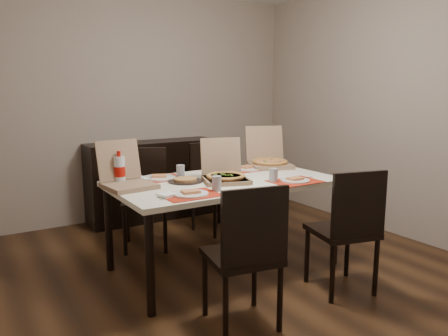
{
  "coord_description": "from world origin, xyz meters",
  "views": [
    {
      "loc": [
        -1.91,
        -2.85,
        1.48
      ],
      "look_at": [
        -0.07,
        0.12,
        0.85
      ],
      "focal_mm": 35.0,
      "sensor_mm": 36.0,
      "label": 1
    }
  ],
  "objects_px": {
    "dip_bowl": "(225,174)",
    "dining_table": "(224,188)",
    "chair_far_left": "(145,193)",
    "chair_near_right": "(348,226)",
    "soda_bottle": "(120,171)",
    "chair_near_left": "(246,251)",
    "chair_far_right": "(212,182)",
    "sideboard": "(153,180)",
    "pizza_box_center": "(224,175)"
  },
  "relations": [
    {
      "from": "chair_near_left",
      "to": "chair_far_right",
      "type": "xyz_separation_m",
      "value": [
        0.84,
        1.84,
        0.0
      ]
    },
    {
      "from": "chair_near_right",
      "to": "chair_far_right",
      "type": "relative_size",
      "value": 1.0
    },
    {
      "from": "chair_near_right",
      "to": "soda_bottle",
      "type": "bearing_deg",
      "value": 138.29
    },
    {
      "from": "dining_table",
      "to": "chair_far_right",
      "type": "height_order",
      "value": "chair_far_right"
    },
    {
      "from": "chair_near_right",
      "to": "chair_far_right",
      "type": "xyz_separation_m",
      "value": [
        -0.07,
        1.82,
        0.0
      ]
    },
    {
      "from": "dining_table",
      "to": "chair_far_right",
      "type": "xyz_separation_m",
      "value": [
        0.44,
        0.94,
        -0.17
      ]
    },
    {
      "from": "dining_table",
      "to": "pizza_box_center",
      "type": "height_order",
      "value": "pizza_box_center"
    },
    {
      "from": "chair_far_left",
      "to": "chair_far_right",
      "type": "height_order",
      "value": "same"
    },
    {
      "from": "chair_near_left",
      "to": "chair_near_right",
      "type": "bearing_deg",
      "value": 1.31
    },
    {
      "from": "sideboard",
      "to": "chair_far_left",
      "type": "xyz_separation_m",
      "value": [
        -0.42,
        -0.81,
        0.06
      ]
    },
    {
      "from": "sideboard",
      "to": "soda_bottle",
      "type": "distance_m",
      "value": 1.68
    },
    {
      "from": "chair_near_right",
      "to": "dip_bowl",
      "type": "relative_size",
      "value": 7.09
    },
    {
      "from": "sideboard",
      "to": "chair_far_right",
      "type": "distance_m",
      "value": 0.81
    },
    {
      "from": "dining_table",
      "to": "pizza_box_center",
      "type": "bearing_deg",
      "value": -120.45
    },
    {
      "from": "dip_bowl",
      "to": "soda_bottle",
      "type": "xyz_separation_m",
      "value": [
        -0.89,
        0.13,
        0.1
      ]
    },
    {
      "from": "chair_near_right",
      "to": "pizza_box_center",
      "type": "distance_m",
      "value": 1.03
    },
    {
      "from": "sideboard",
      "to": "dip_bowl",
      "type": "distance_m",
      "value": 1.55
    },
    {
      "from": "chair_near_left",
      "to": "pizza_box_center",
      "type": "bearing_deg",
      "value": 66.48
    },
    {
      "from": "chair_far_left",
      "to": "soda_bottle",
      "type": "height_order",
      "value": "soda_bottle"
    },
    {
      "from": "dining_table",
      "to": "dip_bowl",
      "type": "height_order",
      "value": "dip_bowl"
    },
    {
      "from": "sideboard",
      "to": "chair_far_right",
      "type": "relative_size",
      "value": 1.61
    },
    {
      "from": "dining_table",
      "to": "chair_near_left",
      "type": "distance_m",
      "value": 1.0
    },
    {
      "from": "sideboard",
      "to": "chair_far_left",
      "type": "bearing_deg",
      "value": -117.59
    },
    {
      "from": "dip_bowl",
      "to": "sideboard",
      "type": "bearing_deg",
      "value": 91.35
    },
    {
      "from": "chair_near_left",
      "to": "chair_far_left",
      "type": "relative_size",
      "value": 1.0
    },
    {
      "from": "chair_near_right",
      "to": "chair_far_right",
      "type": "height_order",
      "value": "same"
    },
    {
      "from": "dip_bowl",
      "to": "dining_table",
      "type": "bearing_deg",
      "value": -125.73
    },
    {
      "from": "sideboard",
      "to": "pizza_box_center",
      "type": "bearing_deg",
      "value": -93.14
    },
    {
      "from": "chair_near_right",
      "to": "dip_bowl",
      "type": "height_order",
      "value": "chair_near_right"
    },
    {
      "from": "chair_near_left",
      "to": "soda_bottle",
      "type": "bearing_deg",
      "value": 108.24
    },
    {
      "from": "sideboard",
      "to": "chair_near_right",
      "type": "height_order",
      "value": "chair_near_right"
    },
    {
      "from": "chair_far_left",
      "to": "dip_bowl",
      "type": "relative_size",
      "value": 7.09
    },
    {
      "from": "dining_table",
      "to": "pizza_box_center",
      "type": "relative_size",
      "value": 3.89
    },
    {
      "from": "chair_near_left",
      "to": "chair_far_right",
      "type": "height_order",
      "value": "same"
    },
    {
      "from": "chair_far_left",
      "to": "chair_far_right",
      "type": "bearing_deg",
      "value": 6.17
    },
    {
      "from": "chair_far_right",
      "to": "dip_bowl",
      "type": "bearing_deg",
      "value": -112.89
    },
    {
      "from": "dip_bowl",
      "to": "soda_bottle",
      "type": "distance_m",
      "value": 0.9
    },
    {
      "from": "sideboard",
      "to": "chair_far_right",
      "type": "bearing_deg",
      "value": -62.72
    },
    {
      "from": "chair_near_right",
      "to": "soda_bottle",
      "type": "height_order",
      "value": "soda_bottle"
    },
    {
      "from": "chair_near_right",
      "to": "pizza_box_center",
      "type": "bearing_deg",
      "value": 122.51
    },
    {
      "from": "dining_table",
      "to": "pizza_box_center",
      "type": "xyz_separation_m",
      "value": [
        -0.03,
        -0.05,
        0.12
      ]
    },
    {
      "from": "chair_near_right",
      "to": "chair_near_left",
      "type": "bearing_deg",
      "value": -178.69
    },
    {
      "from": "dining_table",
      "to": "chair_near_left",
      "type": "xyz_separation_m",
      "value": [
        -0.4,
        -0.9,
        -0.17
      ]
    },
    {
      "from": "dining_table",
      "to": "soda_bottle",
      "type": "height_order",
      "value": "soda_bottle"
    },
    {
      "from": "chair_near_right",
      "to": "chair_far_left",
      "type": "bearing_deg",
      "value": 116.39
    },
    {
      "from": "dining_table",
      "to": "dip_bowl",
      "type": "bearing_deg",
      "value": 54.27
    },
    {
      "from": "chair_far_left",
      "to": "chair_far_right",
      "type": "distance_m",
      "value": 0.8
    },
    {
      "from": "sideboard",
      "to": "dip_bowl",
      "type": "xyz_separation_m",
      "value": [
        0.04,
        -1.52,
        0.32
      ]
    },
    {
      "from": "dip_bowl",
      "to": "soda_bottle",
      "type": "height_order",
      "value": "soda_bottle"
    },
    {
      "from": "dining_table",
      "to": "soda_bottle",
      "type": "xyz_separation_m",
      "value": [
        -0.78,
        0.27,
        0.18
      ]
    }
  ]
}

